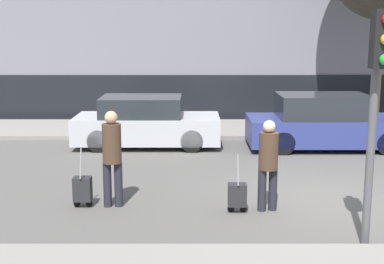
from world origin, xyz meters
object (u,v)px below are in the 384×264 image
(parked_car_0, at_px, (148,123))
(trolley_right, at_px, (239,195))
(trolley_left, at_px, (85,189))
(pedestrian_left, at_px, (114,153))
(traffic_light, at_px, (380,81))
(pedestrian_right, at_px, (270,160))
(parked_bicycle, at_px, (308,114))
(parked_car_1, at_px, (329,123))

(parked_car_0, bearing_deg, trolley_right, -69.41)
(trolley_left, bearing_deg, trolley_right, -5.81)
(parked_car_0, relative_size, trolley_right, 3.75)
(pedestrian_left, relative_size, traffic_light, 0.51)
(pedestrian_right, distance_m, parked_bicycle, 8.42)
(parked_bicycle, bearing_deg, parked_car_1, -91.31)
(parked_bicycle, bearing_deg, parked_car_0, -152.08)
(pedestrian_right, bearing_deg, trolley_right, -179.93)
(parked_car_1, xyz_separation_m, pedestrian_right, (-2.31, -5.15, 0.24))
(trolley_left, height_order, pedestrian_right, pedestrian_right)
(parked_car_0, height_order, trolley_right, parked_car_0)
(trolley_right, distance_m, traffic_light, 3.22)
(pedestrian_left, bearing_deg, parked_car_0, 84.30)
(trolley_left, distance_m, trolley_right, 2.80)
(traffic_light, bearing_deg, trolley_left, 157.86)
(parked_car_1, height_order, pedestrian_right, pedestrian_right)
(parked_car_1, distance_m, trolley_right, 5.98)
(parked_bicycle, bearing_deg, pedestrian_right, -106.40)
(trolley_right, bearing_deg, parked_car_1, 61.50)
(traffic_light, bearing_deg, pedestrian_left, 154.74)
(parked_car_1, xyz_separation_m, trolley_right, (-2.85, -5.25, -0.37))
(parked_car_0, relative_size, pedestrian_left, 2.25)
(parked_car_1, xyz_separation_m, traffic_light, (-1.05, -6.83, 1.79))
(trolley_left, bearing_deg, pedestrian_right, -3.22)
(pedestrian_left, distance_m, pedestrian_right, 2.78)
(parked_car_0, distance_m, trolley_right, 5.90)
(parked_car_0, relative_size, parked_bicycle, 2.24)
(parked_car_1, distance_m, parked_bicycle, 2.92)
(parked_car_1, bearing_deg, trolley_right, -118.50)
(trolley_right, bearing_deg, parked_car_0, 110.59)
(traffic_light, distance_m, parked_bicycle, 10.00)
(parked_car_1, relative_size, trolley_left, 3.94)
(trolley_right, bearing_deg, parked_bicycle, 70.34)
(pedestrian_left, height_order, traffic_light, traffic_light)
(trolley_right, bearing_deg, traffic_light, -41.34)
(parked_car_0, distance_m, parked_car_1, 4.93)
(traffic_light, xyz_separation_m, parked_bicycle, (1.12, 9.74, -1.98))
(pedestrian_right, bearing_deg, trolley_left, 166.77)
(parked_car_1, height_order, parked_bicycle, parked_car_1)
(pedestrian_left, distance_m, parked_bicycle, 9.39)
(parked_car_1, bearing_deg, parked_bicycle, 88.69)
(parked_car_0, height_order, pedestrian_right, pedestrian_right)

